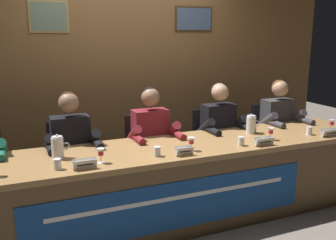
% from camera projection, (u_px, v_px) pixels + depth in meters
% --- Properties ---
extents(ground_plane, '(12.00, 12.00, 0.00)m').
position_uv_depth(ground_plane, '(168.00, 219.00, 3.64)').
color(ground_plane, '#70665B').
extents(wall_back_panelled, '(5.58, 0.14, 2.60)m').
position_uv_depth(wall_back_panelled, '(127.00, 73.00, 4.52)').
color(wall_back_panelled, brown).
rests_on(wall_back_panelled, ground_plane).
extents(conference_table, '(4.38, 0.84, 0.75)m').
position_uv_depth(conference_table, '(173.00, 173.00, 3.41)').
color(conference_table, olive).
rests_on(conference_table, ground_plane).
extents(chair_left, '(0.44, 0.44, 0.91)m').
position_uv_depth(chair_left, '(71.00, 168.00, 3.77)').
color(chair_left, black).
rests_on(chair_left, ground_plane).
extents(panelist_left, '(0.51, 0.48, 1.24)m').
position_uv_depth(panelist_left, '(72.00, 147.00, 3.53)').
color(panelist_left, black).
rests_on(panelist_left, ground_plane).
extents(nameplate_left, '(0.18, 0.06, 0.08)m').
position_uv_depth(nameplate_left, '(85.00, 164.00, 2.87)').
color(nameplate_left, white).
rests_on(nameplate_left, conference_table).
extents(juice_glass_left, '(0.06, 0.06, 0.12)m').
position_uv_depth(juice_glass_left, '(101.00, 153.00, 3.00)').
color(juice_glass_left, white).
rests_on(juice_glass_left, conference_table).
extents(water_cup_left, '(0.06, 0.06, 0.08)m').
position_uv_depth(water_cup_left, '(57.00, 165.00, 2.87)').
color(water_cup_left, silver).
rests_on(water_cup_left, conference_table).
extents(chair_center, '(0.44, 0.44, 0.91)m').
position_uv_depth(chair_center, '(147.00, 158.00, 4.08)').
color(chair_center, black).
rests_on(chair_center, ground_plane).
extents(panelist_center, '(0.51, 0.48, 1.24)m').
position_uv_depth(panelist_center, '(153.00, 138.00, 3.84)').
color(panelist_center, black).
rests_on(panelist_center, ground_plane).
extents(nameplate_center, '(0.16, 0.06, 0.08)m').
position_uv_depth(nameplate_center, '(184.00, 151.00, 3.20)').
color(nameplate_center, white).
rests_on(nameplate_center, conference_table).
extents(juice_glass_center, '(0.06, 0.06, 0.12)m').
position_uv_depth(juice_glass_center, '(191.00, 142.00, 3.31)').
color(juice_glass_center, white).
rests_on(juice_glass_center, conference_table).
extents(water_cup_center, '(0.06, 0.06, 0.08)m').
position_uv_depth(water_cup_center, '(157.00, 152.00, 3.18)').
color(water_cup_center, silver).
rests_on(water_cup_center, conference_table).
extents(chair_right, '(0.44, 0.44, 0.91)m').
position_uv_depth(chair_right, '(212.00, 149.00, 4.39)').
color(chair_right, black).
rests_on(chair_right, ground_plane).
extents(panelist_right, '(0.51, 0.48, 1.24)m').
position_uv_depth(panelist_right, '(222.00, 130.00, 4.15)').
color(panelist_right, black).
rests_on(panelist_right, ground_plane).
extents(nameplate_right, '(0.20, 0.06, 0.08)m').
position_uv_depth(nameplate_right, '(264.00, 141.00, 3.48)').
color(nameplate_right, white).
rests_on(nameplate_right, conference_table).
extents(juice_glass_right, '(0.06, 0.06, 0.12)m').
position_uv_depth(juice_glass_right, '(271.00, 132.00, 3.66)').
color(juice_glass_right, white).
rests_on(juice_glass_right, conference_table).
extents(water_cup_right, '(0.06, 0.06, 0.08)m').
position_uv_depth(water_cup_right, '(241.00, 142.00, 3.48)').
color(water_cup_right, silver).
rests_on(water_cup_right, conference_table).
extents(chair_far_right, '(0.44, 0.44, 0.91)m').
position_uv_depth(chair_far_right, '(269.00, 142.00, 4.69)').
color(chair_far_right, black).
rests_on(chair_far_right, ground_plane).
extents(panelist_far_right, '(0.51, 0.48, 1.24)m').
position_uv_depth(panelist_far_right, '(281.00, 124.00, 4.45)').
color(panelist_far_right, black).
rests_on(panelist_far_right, ground_plane).
extents(nameplate_far_right, '(0.20, 0.06, 0.08)m').
position_uv_depth(nameplate_far_right, '(330.00, 133.00, 3.80)').
color(nameplate_far_right, white).
rests_on(nameplate_far_right, conference_table).
extents(juice_glass_far_right, '(0.06, 0.06, 0.12)m').
position_uv_depth(juice_glass_far_right, '(332.00, 123.00, 4.01)').
color(juice_glass_far_right, white).
rests_on(juice_glass_far_right, conference_table).
extents(water_cup_far_right, '(0.06, 0.06, 0.08)m').
position_uv_depth(water_cup_far_right, '(309.00, 131.00, 3.86)').
color(water_cup_far_right, silver).
rests_on(water_cup_far_right, conference_table).
extents(water_pitcher_left_side, '(0.15, 0.10, 0.21)m').
position_uv_depth(water_pitcher_left_side, '(58.00, 148.00, 3.11)').
color(water_pitcher_left_side, silver).
rests_on(water_pitcher_left_side, conference_table).
extents(water_pitcher_right_side, '(0.15, 0.10, 0.21)m').
position_uv_depth(water_pitcher_right_side, '(251.00, 124.00, 3.91)').
color(water_pitcher_right_side, silver).
rests_on(water_pitcher_right_side, conference_table).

